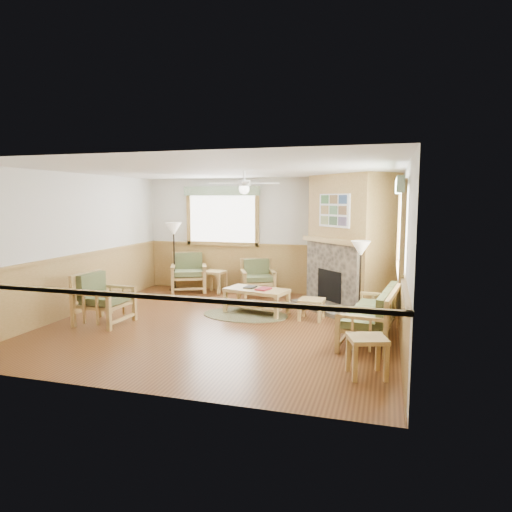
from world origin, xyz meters
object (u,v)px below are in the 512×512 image
(armchair_back_right, at_px, (258,278))
(floor_lamp_right, at_px, (360,282))
(armchair_back_left, at_px, (189,272))
(floor_lamp_left, at_px, (174,257))
(sofa, at_px, (372,314))
(coffee_table, at_px, (257,301))
(end_table_sofa, at_px, (367,356))
(end_table_chairs, at_px, (215,282))
(footstool, at_px, (312,309))
(armchair_left, at_px, (104,299))

(armchair_back_right, bearing_deg, floor_lamp_right, -61.71)
(armchair_back_left, xyz_separation_m, floor_lamp_left, (-0.37, -0.02, 0.37))
(sofa, distance_m, coffee_table, 2.47)
(floor_lamp_left, bearing_deg, sofa, -29.60)
(coffee_table, xyz_separation_m, end_table_sofa, (2.21, -2.69, 0.01))
(end_table_chairs, bearing_deg, coffee_table, -47.28)
(end_table_sofa, xyz_separation_m, footstool, (-1.10, 2.50, -0.06))
(coffee_table, height_order, end_table_sofa, end_table_sofa)
(footstool, bearing_deg, armchair_left, -159.73)
(armchair_back_right, bearing_deg, armchair_left, -146.44)
(armchair_back_right, relative_size, coffee_table, 0.69)
(armchair_back_left, bearing_deg, floor_lamp_right, -47.65)
(floor_lamp_right, bearing_deg, end_table_sofa, -84.37)
(armchair_back_left, height_order, coffee_table, armchair_back_left)
(sofa, bearing_deg, floor_lamp_left, -112.05)
(armchair_back_left, height_order, armchair_back_right, armchair_back_left)
(end_table_chairs, distance_m, floor_lamp_left, 1.18)
(coffee_table, xyz_separation_m, footstool, (1.11, -0.19, -0.05))
(armchair_back_right, relative_size, end_table_chairs, 1.57)
(sofa, distance_m, floor_lamp_right, 0.97)
(footstool, distance_m, floor_lamp_right, 1.02)
(coffee_table, relative_size, end_table_chairs, 2.30)
(armchair_back_left, xyz_separation_m, coffee_table, (2.16, -1.62, -0.22))
(coffee_table, xyz_separation_m, floor_lamp_right, (1.96, -0.22, 0.50))
(end_table_chairs, bearing_deg, sofa, -36.26)
(end_table_sofa, relative_size, footstool, 1.14)
(armchair_back_right, height_order, end_table_chairs, armchair_back_right)
(floor_lamp_left, bearing_deg, end_table_chairs, 1.24)
(armchair_back_left, xyz_separation_m, floor_lamp_right, (4.13, -1.84, 0.29))
(armchair_left, relative_size, footstool, 2.03)
(end_table_chairs, xyz_separation_m, end_table_sofa, (3.70, -4.30, -0.01))
(armchair_left, bearing_deg, floor_lamp_right, -70.73)
(armchair_back_left, height_order, end_table_chairs, armchair_back_left)
(armchair_left, distance_m, floor_lamp_left, 3.10)
(coffee_table, bearing_deg, footstool, 2.98)
(armchair_back_left, distance_m, end_table_sofa, 6.14)
(armchair_left, distance_m, footstool, 3.73)
(end_table_sofa, distance_m, floor_lamp_left, 6.41)
(sofa, relative_size, floor_lamp_left, 1.08)
(sofa, height_order, coffee_table, sofa)
(armchair_back_left, bearing_deg, coffee_table, -60.41)
(floor_lamp_right, bearing_deg, floor_lamp_left, 158.01)
(sofa, distance_m, end_table_chairs, 4.59)
(footstool, relative_size, floor_lamp_left, 0.27)
(armchair_left, distance_m, coffee_table, 2.82)
(armchair_back_right, bearing_deg, coffee_table, -99.24)
(sofa, relative_size, end_table_chairs, 3.43)
(floor_lamp_left, bearing_deg, end_table_sofa, -42.12)
(sofa, xyz_separation_m, end_table_chairs, (-3.70, 2.71, -0.15))
(armchair_back_left, relative_size, end_table_sofa, 1.79)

